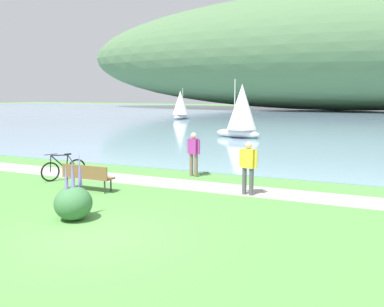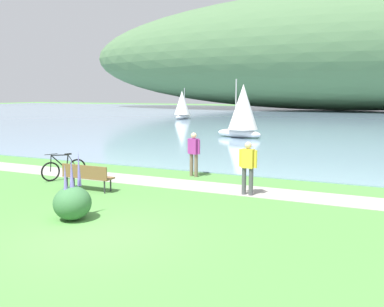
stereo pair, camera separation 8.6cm
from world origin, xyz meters
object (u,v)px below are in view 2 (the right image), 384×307
(person_on_the_grass, at_px, (248,165))
(sailboat_nearest_to_shore, at_px, (182,105))
(person_at_shoreline, at_px, (194,151))
(bicycle_leaning_near_bench, at_px, (64,169))
(sailboat_far_off, at_px, (243,110))
(park_bench_near_camera, at_px, (87,175))

(person_on_the_grass, height_order, sailboat_nearest_to_shore, sailboat_nearest_to_shore)
(person_at_shoreline, relative_size, person_on_the_grass, 1.00)
(bicycle_leaning_near_bench, bearing_deg, sailboat_nearest_to_shore, 107.95)
(person_at_shoreline, xyz_separation_m, sailboat_nearest_to_shore, (-14.90, 30.45, 0.81))
(person_at_shoreline, relative_size, sailboat_far_off, 0.41)
(person_at_shoreline, xyz_separation_m, person_on_the_grass, (2.74, -1.99, 0.00))
(sailboat_far_off, bearing_deg, park_bench_near_camera, -90.35)
(park_bench_near_camera, height_order, sailboat_nearest_to_shore, sailboat_nearest_to_shore)
(person_at_shoreline, distance_m, person_on_the_grass, 3.39)
(sailboat_far_off, bearing_deg, person_on_the_grass, -72.37)
(park_bench_near_camera, bearing_deg, person_at_shoreline, 57.10)
(person_on_the_grass, bearing_deg, sailboat_far_off, 107.63)
(person_on_the_grass, bearing_deg, sailboat_nearest_to_shore, 118.52)
(park_bench_near_camera, relative_size, bicycle_leaning_near_bench, 1.10)
(sailboat_nearest_to_shore, bearing_deg, park_bench_near_camera, -69.69)
(bicycle_leaning_near_bench, distance_m, person_on_the_grass, 7.01)
(person_on_the_grass, relative_size, sailboat_nearest_to_shore, 0.46)
(park_bench_near_camera, bearing_deg, bicycle_leaning_near_bench, 150.45)
(bicycle_leaning_near_bench, height_order, person_at_shoreline, person_at_shoreline)
(person_on_the_grass, height_order, sailboat_far_off, sailboat_far_off)
(bicycle_leaning_near_bench, distance_m, person_at_shoreline, 4.94)
(park_bench_near_camera, distance_m, person_on_the_grass, 5.30)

